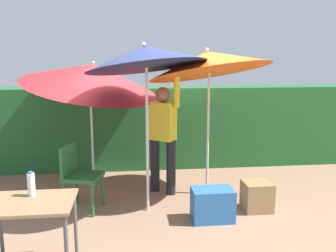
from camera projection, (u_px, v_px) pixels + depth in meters
ground_plane at (171, 211)px, 4.65m from camera, size 24.00×24.00×0.00m
hedge_row at (157, 127)px, 6.64m from camera, size 8.00×0.70×1.50m
umbrella_rainbow at (208, 62)px, 4.92m from camera, size 1.80×1.76×2.35m
umbrella_orange at (145, 57)px, 4.32m from camera, size 1.56×1.54×2.32m
umbrella_yellow at (92, 76)px, 5.35m from camera, size 2.17×2.12×2.25m
person_vendor at (163, 132)px, 5.18m from camera, size 0.49×0.40×1.88m
chair_plastic at (78, 173)px, 4.63m from camera, size 0.54×0.54×0.89m
cooler_box at (212, 204)px, 4.37m from camera, size 0.51×0.33×0.41m
crate_cardboard at (257, 196)px, 4.67m from camera, size 0.37×0.34×0.39m
folding_table at (29, 210)px, 3.18m from camera, size 0.80×0.60×0.71m
bottle_water at (31, 184)px, 3.28m from camera, size 0.07×0.07×0.24m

